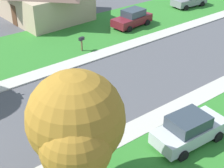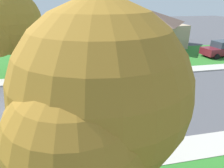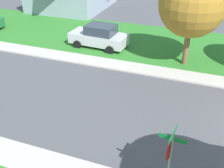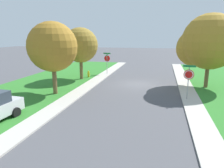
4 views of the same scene
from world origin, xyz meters
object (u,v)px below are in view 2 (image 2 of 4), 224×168
at_px(stop_sign_far_corner, 71,57).
at_px(mailbox, 169,56).
at_px(house_left_setback, 150,27).
at_px(tree_across_right, 97,101).
at_px(tree_across_left, 5,25).
at_px(car_maroon_kerbside_mid, 221,49).

relative_size(stop_sign_far_corner, mailbox, 2.11).
height_order(stop_sign_far_corner, house_left_setback, house_left_setback).
relative_size(stop_sign_far_corner, tree_across_right, 0.46).
bearing_deg(stop_sign_far_corner, tree_across_left, -111.53).
bearing_deg(mailbox, tree_across_right, -33.50).
bearing_deg(car_maroon_kerbside_mid, tree_across_right, -46.93).
bearing_deg(tree_across_left, house_left_setback, 121.50).
relative_size(car_maroon_kerbside_mid, tree_across_left, 0.65).
bearing_deg(tree_across_left, tree_across_right, 22.93).
xyz_separation_m(car_maroon_kerbside_mid, house_left_setback, (-7.72, -5.62, 1.50)).
bearing_deg(mailbox, tree_across_left, -90.23).
height_order(car_maroon_kerbside_mid, house_left_setback, house_left_setback).
bearing_deg(house_left_setback, stop_sign_far_corner, -43.53).
height_order(tree_across_left, mailbox, tree_across_left).
height_order(stop_sign_far_corner, car_maroon_kerbside_mid, stop_sign_far_corner).
relative_size(house_left_setback, mailbox, 7.19).
relative_size(tree_across_left, mailbox, 5.30).
xyz_separation_m(house_left_setback, mailbox, (9.65, -1.69, -1.37)).
bearing_deg(house_left_setback, tree_across_left, -58.50).
height_order(tree_across_right, house_left_setback, tree_across_right).
relative_size(tree_across_left, house_left_setback, 0.74).
height_order(car_maroon_kerbside_mid, mailbox, car_maroon_kerbside_mid).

